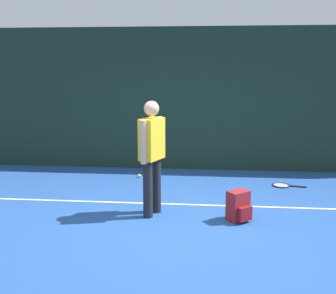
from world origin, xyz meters
The scene contains 8 objects.
ground_plane centered at (0.00, 0.00, 0.00)m, with size 12.00×12.00×0.00m, color #234C93.
back_fence centered at (0.00, 3.00, 1.49)m, with size 10.00×0.10×2.98m, color #192D23.
court_line centered at (0.00, 0.70, 0.00)m, with size 9.00×0.05×0.00m, color white.
tennis_player centered at (-0.22, 0.22, 0.97)m, with size 0.36×0.49×1.70m.
tennis_racket centered at (2.01, 1.87, 0.01)m, with size 0.63×0.38×0.03m.
backpack centered at (1.05, 0.09, 0.21)m, with size 0.38×0.38×0.44m.
tennis_ball_near_player centered at (1.21, 1.24, 0.03)m, with size 0.07×0.07×0.07m, color #CCE033.
tennis_ball_by_fence centered at (-0.75, 2.22, 0.03)m, with size 0.07×0.07×0.07m, color #CCE033.
Camera 1 is at (0.53, -5.36, 2.17)m, focal length 42.34 mm.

